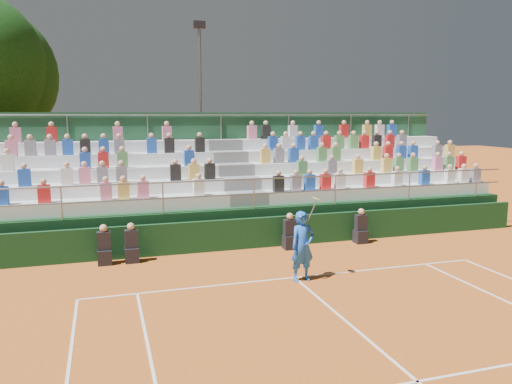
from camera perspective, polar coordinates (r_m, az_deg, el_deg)
name	(u,v)px	position (r m, az deg, el deg)	size (l,w,h in m)	color
ground	(294,278)	(13.58, 4.42, -9.74)	(90.00, 90.00, 0.00)	#BC5C1F
courtside_wall	(259,233)	(16.34, 0.31, -4.66)	(20.00, 0.15, 1.00)	black
line_officials	(228,239)	(15.63, -3.16, -5.40)	(8.72, 0.40, 1.19)	black
grandstand	(234,199)	(19.28, -2.54, -0.80)	(20.00, 5.20, 4.40)	black
tennis_player	(303,246)	(13.12, 5.35, -6.18)	(0.90, 0.54, 2.22)	blue
floodlight_mast	(200,98)	(25.82, -6.37, 10.62)	(0.60, 0.25, 8.88)	gray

